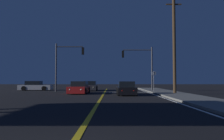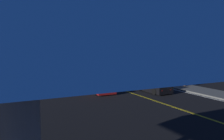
{
  "view_description": "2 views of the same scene",
  "coord_description": "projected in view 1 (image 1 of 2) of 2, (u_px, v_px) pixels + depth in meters",
  "views": [
    {
      "loc": [
        0.88,
        -3.16,
        1.44
      ],
      "look_at": [
        0.93,
        23.57,
        2.68
      ],
      "focal_mm": 35.81,
      "sensor_mm": 36.0,
      "label": 1
    },
    {
      "loc": [
        -11.97,
        -0.01,
        4.52
      ],
      "look_at": [
        -0.49,
        22.78,
        2.06
      ],
      "focal_mm": 36.78,
      "sensor_mm": 36.0,
      "label": 2
    }
  ],
  "objects": [
    {
      "name": "car_side_waiting_red",
      "position": [
        79.0,
        88.0,
        24.45
      ],
      "size": [
        2.06,
        4.41,
        1.34
      ],
      "rotation": [
        0.0,
        0.0,
        3.11
      ],
      "color": "maroon",
      "rests_on": "ground"
    },
    {
      "name": "traffic_signal_far_left",
      "position": [
        65.0,
        60.0,
        28.08
      ],
      "size": [
        3.6,
        0.28,
        6.08
      ],
      "color": "#38383D",
      "rests_on": "ground"
    },
    {
      "name": "lane_line_center",
      "position": [
        99.0,
        101.0,
        15.8
      ],
      "size": [
        0.2,
        43.26,
        0.01
      ],
      "primitive_type": "cube",
      "color": "gold",
      "rests_on": "ground"
    },
    {
      "name": "street_sign_corner",
      "position": [
        153.0,
        78.0,
        26.6
      ],
      "size": [
        0.56,
        0.12,
        2.51
      ],
      "color": "slate",
      "rests_on": "ground"
    },
    {
      "name": "car_following_oncoming_silver",
      "position": [
        35.0,
        86.0,
        32.09
      ],
      "size": [
        4.64,
        2.14,
        1.34
      ],
      "rotation": [
        0.0,
        0.0,
        -1.53
      ],
      "color": "#B2B5BA",
      "rests_on": "ground"
    },
    {
      "name": "traffic_signal_near_right",
      "position": [
        141.0,
        62.0,
        29.49
      ],
      "size": [
        4.07,
        0.28,
        5.86
      ],
      "rotation": [
        0.0,
        0.0,
        3.14
      ],
      "color": "#38383D",
      "rests_on": "ground"
    },
    {
      "name": "lane_line_edge_right",
      "position": [
        171.0,
        101.0,
        15.81
      ],
      "size": [
        0.16,
        43.26,
        0.01
      ],
      "primitive_type": "cube",
      "color": "white",
      "rests_on": "ground"
    },
    {
      "name": "stop_bar",
      "position": [
        126.0,
        92.0,
        27.01
      ],
      "size": [
        5.36,
        0.5,
        0.01
      ],
      "primitive_type": "cube",
      "color": "white",
      "rests_on": "ground"
    },
    {
      "name": "sidewalk_right",
      "position": [
        197.0,
        100.0,
        15.81
      ],
      "size": [
        3.2,
        45.8,
        0.15
      ],
      "primitive_type": "cube",
      "color": "slate",
      "rests_on": "ground"
    },
    {
      "name": "car_distant_tail_black",
      "position": [
        126.0,
        89.0,
        21.92
      ],
      "size": [
        1.87,
        4.18,
        1.34
      ],
      "rotation": [
        0.0,
        0.0,
        0.02
      ],
      "color": "black",
      "rests_on": "ground"
    },
    {
      "name": "car_lead_oncoming_charcoal",
      "position": [
        90.0,
        86.0,
        31.42
      ],
      "size": [
        2.06,
        4.28,
        1.34
      ],
      "rotation": [
        0.0,
        0.0,
        3.17
      ],
      "color": "#2D2D33",
      "rests_on": "ground"
    },
    {
      "name": "utility_pole_right",
      "position": [
        174.0,
        40.0,
        22.89
      ],
      "size": [
        1.9,
        0.32,
        10.7
      ],
      "color": "#42301E",
      "rests_on": "ground"
    }
  ]
}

